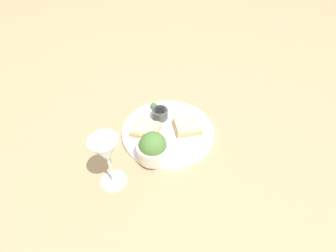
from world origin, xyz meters
name	(u,v)px	position (x,y,z in m)	size (l,w,h in m)	color
ground_plane	(168,133)	(0.00, 0.00, 0.00)	(4.00, 4.00, 0.00)	tan
dinner_plate	(168,132)	(0.00, 0.00, 0.01)	(0.30, 0.30, 0.01)	white
salad_bowl	(153,148)	(0.01, -0.11, 0.05)	(0.09, 0.09, 0.09)	silver
sauce_ramekin	(160,113)	(-0.05, 0.04, 0.03)	(0.05, 0.05, 0.03)	#4C4C4C
cheese_toast_near	(187,126)	(0.05, 0.03, 0.03)	(0.11, 0.11, 0.03)	tan
cheese_toast_far	(146,129)	(-0.06, -0.04, 0.03)	(0.09, 0.08, 0.03)	tan
wine_glass	(106,153)	(-0.06, -0.23, 0.13)	(0.07, 0.07, 0.17)	silver
garnish	(154,106)	(-0.09, 0.08, 0.03)	(0.02, 0.02, 0.02)	#477533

